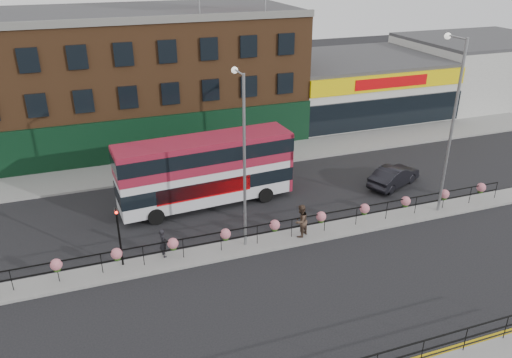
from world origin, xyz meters
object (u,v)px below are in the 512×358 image
object	(u,v)px
lamp_column_west	(243,148)
double_decker_bus	(206,165)
lamp_column_east	(451,113)
pedestrian_a	(163,243)
pedestrian_b	(301,221)
car	(394,176)

from	to	relation	value
lamp_column_west	double_decker_bus	bearing A→B (deg)	96.95
lamp_column_west	lamp_column_east	world-z (taller)	lamp_column_east
pedestrian_a	pedestrian_b	distance (m)	7.44
pedestrian_a	lamp_column_west	xyz separation A→B (m)	(4.29, -0.14, 4.67)
car	pedestrian_a	distance (m)	16.48
pedestrian_b	lamp_column_east	world-z (taller)	lamp_column_east
pedestrian_a	double_decker_bus	bearing A→B (deg)	-43.53
double_decker_bus	car	distance (m)	12.71
pedestrian_a	lamp_column_west	bearing A→B (deg)	-99.99
pedestrian_b	lamp_column_east	bearing A→B (deg)	147.71
pedestrian_a	lamp_column_west	size ratio (longest dim) A/B	0.17
double_decker_bus	lamp_column_west	bearing A→B (deg)	-83.05
car	lamp_column_west	size ratio (longest dim) A/B	0.48
car	double_decker_bus	bearing A→B (deg)	58.63
car	lamp_column_east	xyz separation A→B (m)	(0.40, -3.89, 5.51)
double_decker_bus	pedestrian_a	distance (m)	6.53
pedestrian_a	lamp_column_west	distance (m)	6.34
car	pedestrian_b	world-z (taller)	pedestrian_b
double_decker_bus	car	bearing A→B (deg)	-7.37
pedestrian_a	lamp_column_east	xyz separation A→B (m)	(16.50, -0.37, 5.27)
car	pedestrian_b	bearing A→B (deg)	91.12
car	lamp_column_east	bearing A→B (deg)	161.83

